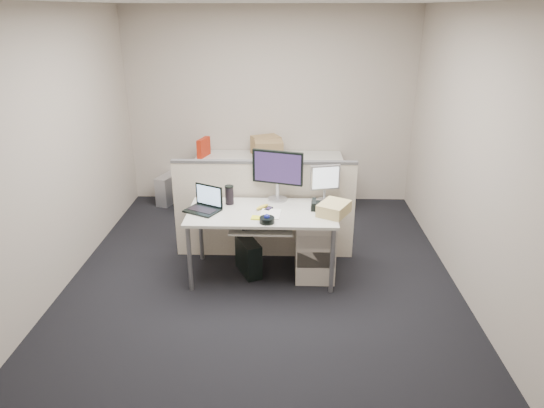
{
  "coord_description": "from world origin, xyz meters",
  "views": [
    {
      "loc": [
        0.25,
        -4.51,
        2.64
      ],
      "look_at": [
        0.1,
        0.15,
        0.75
      ],
      "focal_mm": 32.0,
      "sensor_mm": 36.0,
      "label": 1
    }
  ],
  "objects_px": {
    "monitor_main": "(278,176)",
    "desk_phone": "(321,206)",
    "desk": "(262,217)",
    "laptop": "(202,200)"
  },
  "relations": [
    {
      "from": "laptop",
      "to": "desk_phone",
      "type": "relative_size",
      "value": 1.64
    },
    {
      "from": "desk",
      "to": "monitor_main",
      "type": "height_order",
      "value": "monitor_main"
    },
    {
      "from": "desk",
      "to": "laptop",
      "type": "xyz_separation_m",
      "value": [
        -0.6,
        -0.02,
        0.19
      ]
    },
    {
      "from": "desk",
      "to": "desk_phone",
      "type": "height_order",
      "value": "desk_phone"
    },
    {
      "from": "laptop",
      "to": "desk",
      "type": "bearing_deg",
      "value": 29.51
    },
    {
      "from": "monitor_main",
      "to": "laptop",
      "type": "distance_m",
      "value": 0.84
    },
    {
      "from": "monitor_main",
      "to": "desk_phone",
      "type": "relative_size",
      "value": 2.74
    },
    {
      "from": "monitor_main",
      "to": "desk_phone",
      "type": "bearing_deg",
      "value": -11.53
    },
    {
      "from": "monitor_main",
      "to": "desk_phone",
      "type": "distance_m",
      "value": 0.56
    },
    {
      "from": "desk_phone",
      "to": "laptop",
      "type": "bearing_deg",
      "value": -170.6
    }
  ]
}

